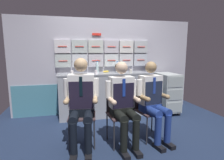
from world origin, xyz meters
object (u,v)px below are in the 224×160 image
object	(u,v)px
folding_chair_center	(119,108)
sparkling_bottle_green	(117,67)
snack_banana	(106,72)
espresso_cup_small	(96,72)
crew_member_center	(123,100)
crew_member_right	(153,98)
service_trolley	(167,92)
folding_chair_right	(147,105)
crew_member_left	(81,98)
folding_chair_left	(82,109)

from	to	relation	value
folding_chair_center	sparkling_bottle_green	world-z (taller)	sparkling_bottle_green
folding_chair_center	sparkling_bottle_green	size ratio (longest dim) A/B	3.62
snack_banana	espresso_cup_small	bearing A→B (deg)	-138.23
crew_member_center	crew_member_right	bearing A→B (deg)	7.06
service_trolley	espresso_cup_small	bearing A→B (deg)	178.91
service_trolley	folding_chair_right	world-z (taller)	service_trolley
crew_member_left	folding_chair_center	bearing A→B (deg)	4.28
folding_chair_left	folding_chair_right	bearing A→B (deg)	-2.67
crew_member_left	snack_banana	world-z (taller)	crew_member_left
folding_chair_left	crew_member_right	world-z (taller)	crew_member_right
folding_chair_center	crew_member_left	bearing A→B (deg)	-175.72
sparkling_bottle_green	espresso_cup_small	world-z (taller)	sparkling_bottle_green
folding_chair_left	crew_member_center	distance (m)	0.66
folding_chair_right	snack_banana	bearing A→B (deg)	109.29
folding_chair_center	snack_banana	xyz separation A→B (m)	(0.06, 1.30, 0.44)
crew_member_right	snack_banana	world-z (taller)	crew_member_right
folding_chair_center	folding_chair_right	xyz separation A→B (m)	(0.49, 0.06, 0.00)
crew_member_right	sparkling_bottle_green	world-z (taller)	crew_member_right
crew_member_left	crew_member_center	xyz separation A→B (m)	(0.60, -0.12, -0.04)
sparkling_bottle_green	crew_member_right	bearing A→B (deg)	-82.93
service_trolley	espresso_cup_small	size ratio (longest dim) A/B	11.33
folding_chair_left	espresso_cup_small	world-z (taller)	espresso_cup_small
folding_chair_center	service_trolley	bearing A→B (deg)	35.57
folding_chair_center	crew_member_right	distance (m)	0.56
crew_member_left	crew_member_right	size ratio (longest dim) A/B	1.05
folding_chair_left	crew_member_right	distance (m)	1.13
folding_chair_right	crew_member_left	bearing A→B (deg)	-174.42
folding_chair_left	espresso_cup_small	bearing A→B (deg)	68.83
folding_chair_center	crew_member_right	world-z (taller)	crew_member_right
service_trolley	folding_chair_right	xyz separation A→B (m)	(-0.96, -0.98, 0.05)
crew_member_right	espresso_cup_small	xyz separation A→B (m)	(-0.72, 1.17, 0.30)
service_trolley	folding_chair_left	xyz separation A→B (m)	(-2.02, -0.93, 0.05)
folding_chair_right	crew_member_right	distance (m)	0.23
service_trolley	folding_chair_left	bearing A→B (deg)	-155.37
espresso_cup_small	snack_banana	world-z (taller)	espresso_cup_small
crew_member_center	folding_chair_right	xyz separation A→B (m)	(0.48, 0.22, -0.17)
espresso_cup_small	service_trolley	bearing A→B (deg)	-1.09
folding_chair_center	folding_chair_left	bearing A→B (deg)	168.92
crew_member_left	folding_chair_center	world-z (taller)	crew_member_left
crew_member_left	espresso_cup_small	world-z (taller)	crew_member_left
folding_chair_center	folding_chair_right	world-z (taller)	same
crew_member_right	folding_chair_left	bearing A→B (deg)	169.16
folding_chair_right	snack_banana	xyz separation A→B (m)	(-0.43, 1.24, 0.44)
folding_chair_left	sparkling_bottle_green	distance (m)	1.65
espresso_cup_small	crew_member_center	bearing A→B (deg)	-80.34
crew_member_right	espresso_cup_small	distance (m)	1.41
service_trolley	crew_member_right	world-z (taller)	crew_member_right
folding_chair_left	crew_member_left	distance (m)	0.26
snack_banana	folding_chair_center	bearing A→B (deg)	-92.67
espresso_cup_small	folding_chair_center	bearing A→B (deg)	-79.48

